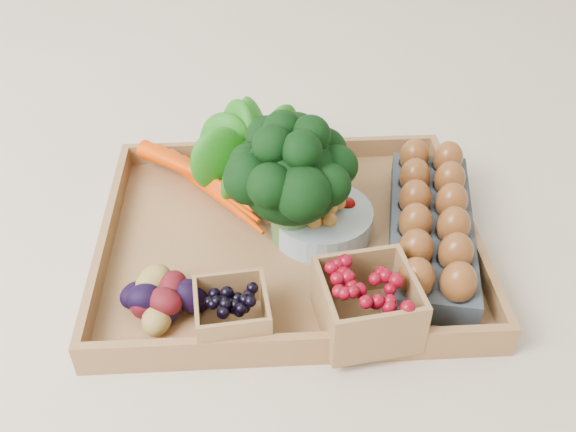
{
  "coord_description": "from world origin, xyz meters",
  "views": [
    {
      "loc": [
        -0.04,
        -0.73,
        0.66
      ],
      "look_at": [
        0.0,
        0.0,
        0.06
      ],
      "focal_mm": 40.0,
      "sensor_mm": 36.0,
      "label": 1
    }
  ],
  "objects": [
    {
      "name": "cherry_bowl",
      "position": [
        0.05,
        0.02,
        0.04
      ],
      "size": [
        0.15,
        0.15,
        0.04
      ],
      "primitive_type": "cylinder",
      "color": "#8C9EA5",
      "rests_on": "tray"
    },
    {
      "name": "lettuce",
      "position": [
        -0.04,
        0.15,
        0.09
      ],
      "size": [
        0.14,
        0.14,
        0.14
      ],
      "primitive_type": "sphere",
      "color": "#11520C",
      "rests_on": "tray"
    },
    {
      "name": "ground",
      "position": [
        0.0,
        0.0,
        0.0
      ],
      "size": [
        4.0,
        4.0,
        0.0
      ],
      "primitive_type": "plane",
      "color": "beige",
      "rests_on": "ground"
    },
    {
      "name": "carrots",
      "position": [
        -0.12,
        0.11,
        0.04
      ],
      "size": [
        0.21,
        0.15,
        0.05
      ],
      "primitive_type": null,
      "color": "#E23B00",
      "rests_on": "tray"
    },
    {
      "name": "punnet_blackberry",
      "position": [
        -0.08,
        -0.17,
        0.05
      ],
      "size": [
        0.1,
        0.1,
        0.06
      ],
      "primitive_type": "cube",
      "rotation": [
        0.0,
        0.0,
        0.1
      ],
      "color": "black",
      "rests_on": "tray"
    },
    {
      "name": "potatoes",
      "position": [
        -0.18,
        -0.13,
        0.05
      ],
      "size": [
        0.13,
        0.13,
        0.07
      ],
      "primitive_type": null,
      "color": "#450B10",
      "rests_on": "tray"
    },
    {
      "name": "egg_carton",
      "position": [
        0.21,
        -0.01,
        0.03
      ],
      "size": [
        0.18,
        0.36,
        0.04
      ],
      "primitive_type": "cube",
      "rotation": [
        0.0,
        0.0,
        -0.2
      ],
      "color": "#394048",
      "rests_on": "tray"
    },
    {
      "name": "tray",
      "position": [
        0.0,
        0.0,
        0.01
      ],
      "size": [
        0.55,
        0.45,
        0.01
      ],
      "primitive_type": "cube",
      "color": "olive",
      "rests_on": "ground"
    },
    {
      "name": "broccoli",
      "position": [
        0.01,
        -0.0,
        0.09
      ],
      "size": [
        0.19,
        0.19,
        0.15
      ],
      "primitive_type": null,
      "color": "black",
      "rests_on": "tray"
    },
    {
      "name": "punnet_raspberry",
      "position": [
        0.09,
        -0.18,
        0.06
      ],
      "size": [
        0.13,
        0.13,
        0.08
      ],
      "primitive_type": "cube",
      "rotation": [
        0.0,
        0.0,
        0.15
      ],
      "color": "#690411",
      "rests_on": "tray"
    }
  ]
}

